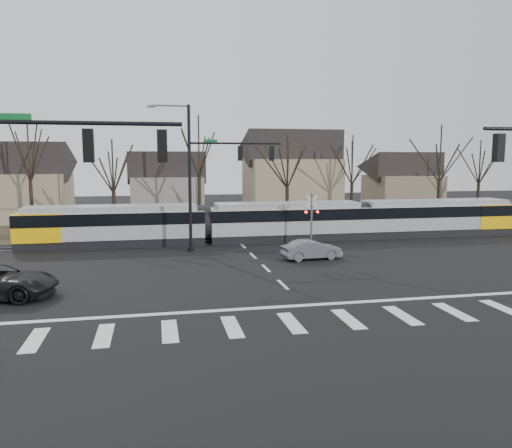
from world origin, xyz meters
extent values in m
plane|color=black|center=(0.00, 0.00, 0.00)|extent=(140.00, 140.00, 0.00)
cube|color=#38331E|center=(0.00, 32.00, 0.01)|extent=(140.00, 28.00, 0.01)
cube|color=silver|center=(-10.80, -4.00, 0.01)|extent=(0.60, 2.60, 0.01)
cube|color=silver|center=(-8.40, -4.00, 0.01)|extent=(0.60, 2.60, 0.01)
cube|color=silver|center=(-6.00, -4.00, 0.01)|extent=(0.60, 2.60, 0.01)
cube|color=silver|center=(-3.60, -4.00, 0.01)|extent=(0.60, 2.60, 0.01)
cube|color=silver|center=(-1.20, -4.00, 0.01)|extent=(0.60, 2.60, 0.01)
cube|color=silver|center=(1.20, -4.00, 0.01)|extent=(0.60, 2.60, 0.01)
cube|color=silver|center=(3.60, -4.00, 0.01)|extent=(0.60, 2.60, 0.01)
cube|color=silver|center=(6.00, -4.00, 0.01)|extent=(0.60, 2.60, 0.01)
cube|color=silver|center=(8.40, -4.00, 0.01)|extent=(0.60, 2.60, 0.01)
cube|color=silver|center=(0.00, -1.80, 0.01)|extent=(28.00, 0.35, 0.01)
cube|color=silver|center=(0.00, 2.00, 0.01)|extent=(0.18, 2.00, 0.01)
cube|color=silver|center=(0.00, 6.00, 0.01)|extent=(0.18, 2.00, 0.01)
cube|color=silver|center=(0.00, 10.00, 0.01)|extent=(0.18, 2.00, 0.01)
cube|color=silver|center=(0.00, 14.00, 0.01)|extent=(0.18, 2.00, 0.01)
cube|color=silver|center=(0.00, 18.00, 0.01)|extent=(0.18, 2.00, 0.01)
cube|color=silver|center=(0.00, 22.00, 0.01)|extent=(0.18, 2.00, 0.01)
cube|color=silver|center=(0.00, 26.00, 0.01)|extent=(0.18, 2.00, 0.01)
cube|color=silver|center=(0.00, 30.00, 0.01)|extent=(0.18, 2.00, 0.01)
cube|color=#59595E|center=(0.00, 15.10, 0.03)|extent=(90.00, 0.12, 0.06)
cube|color=#59595E|center=(0.00, 16.50, 0.03)|extent=(90.00, 0.12, 0.06)
cube|color=gray|center=(-9.56, 16.00, 1.52)|extent=(13.56, 2.92, 3.05)
cube|color=black|center=(-9.56, 16.00, 2.14)|extent=(13.58, 2.96, 0.89)
cube|color=#FFBE07|center=(-14.68, 16.00, 1.62)|extent=(3.34, 2.98, 2.03)
cube|color=gray|center=(4.00, 16.00, 1.52)|extent=(12.52, 2.92, 3.05)
cube|color=black|center=(4.00, 16.00, 2.14)|extent=(12.54, 2.96, 0.89)
cube|color=gray|center=(17.04, 16.00, 1.52)|extent=(13.56, 2.92, 3.05)
cube|color=black|center=(17.04, 16.00, 2.14)|extent=(13.58, 2.96, 0.89)
cube|color=#FFBE07|center=(22.16, 16.00, 1.62)|extent=(3.34, 2.98, 2.03)
imported|color=#56595E|center=(3.51, 8.10, 0.64)|extent=(2.25, 4.21, 1.28)
cylinder|color=black|center=(-8.75, -6.00, 7.60)|extent=(6.50, 0.14, 0.14)
cube|color=#0C5926|center=(-10.50, -6.00, 7.75)|extent=(0.90, 0.03, 0.22)
cube|color=black|center=(-8.43, -6.00, 6.90)|extent=(0.32, 0.32, 1.05)
sphere|color=#FF0C07|center=(-8.43, -6.00, 7.23)|extent=(0.22, 0.22, 0.22)
cube|color=black|center=(-6.15, -6.00, 6.90)|extent=(0.32, 0.32, 1.05)
sphere|color=#FF0C07|center=(-6.15, -6.00, 7.23)|extent=(0.22, 0.22, 0.22)
cube|color=black|center=(6.15, -6.00, 6.90)|extent=(0.32, 0.32, 1.05)
sphere|color=#FF0C07|center=(6.15, -6.00, 7.23)|extent=(0.22, 0.22, 0.22)
cylinder|color=black|center=(-4.00, 12.50, 5.10)|extent=(0.22, 0.22, 10.20)
cylinder|color=black|center=(-4.00, 12.50, 0.15)|extent=(0.44, 0.44, 0.30)
cylinder|color=black|center=(-0.75, 12.50, 7.60)|extent=(6.50, 0.14, 0.14)
cube|color=#0C5926|center=(-2.50, 12.50, 7.75)|extent=(0.90, 0.03, 0.22)
cube|color=black|center=(-0.42, 12.50, 6.90)|extent=(0.32, 0.32, 1.05)
sphere|color=#FF0C07|center=(-0.42, 12.50, 7.23)|extent=(0.22, 0.22, 0.22)
cube|color=black|center=(1.85, 12.50, 6.90)|extent=(0.32, 0.32, 1.05)
sphere|color=#FF0C07|center=(1.85, 12.50, 7.23)|extent=(0.22, 0.22, 0.22)
cube|color=#59595B|center=(-6.50, 12.50, 10.02)|extent=(0.55, 0.22, 0.14)
cylinder|color=#59595B|center=(5.00, 12.80, 2.00)|extent=(0.14, 0.14, 4.00)
cylinder|color=#59595B|center=(5.00, 12.80, 0.10)|extent=(0.36, 0.36, 0.20)
cube|color=silver|center=(5.00, 12.80, 3.40)|extent=(0.95, 0.04, 0.95)
cube|color=silver|center=(5.00, 12.80, 3.40)|extent=(0.95, 0.04, 0.95)
cube|color=black|center=(5.00, 12.80, 2.60)|extent=(1.00, 0.10, 0.12)
sphere|color=#FF0C07|center=(4.55, 12.72, 2.60)|extent=(0.18, 0.18, 0.18)
sphere|color=#FF0C07|center=(5.45, 12.72, 2.60)|extent=(0.18, 0.18, 0.18)
cube|color=gray|center=(-20.00, 34.00, 2.50)|extent=(9.00, 8.00, 5.00)
cube|color=slate|center=(-5.00, 36.00, 2.25)|extent=(8.00, 7.00, 4.50)
cube|color=gray|center=(9.00, 33.00, 3.25)|extent=(10.00, 8.00, 6.50)
cube|color=brown|center=(24.00, 35.00, 2.25)|extent=(8.00, 7.00, 4.50)
camera|label=1|loc=(-6.43, -22.54, 6.47)|focal=35.00mm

